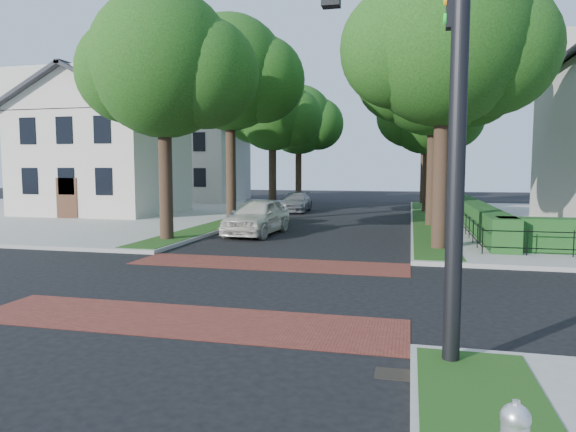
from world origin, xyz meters
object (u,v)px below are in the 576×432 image
object	(u,v)px
traffic_signal	(444,61)
parked_car_rear	(296,202)
parked_car_front	(257,216)
parked_car_middle	(258,213)

from	to	relation	value
traffic_signal	parked_car_rear	bearing A→B (deg)	107.02
parked_car_front	parked_car_rear	distance (m)	13.05
parked_car_rear	traffic_signal	bearing A→B (deg)	-76.45
parked_car_middle	parked_car_rear	world-z (taller)	parked_car_rear
parked_car_middle	parked_car_rear	size ratio (longest dim) A/B	0.88
parked_car_front	parked_car_middle	size ratio (longest dim) A/B	1.20
traffic_signal	parked_car_rear	size ratio (longest dim) A/B	1.66
parked_car_middle	parked_car_rear	bearing A→B (deg)	97.35
traffic_signal	parked_car_rear	distance (m)	29.26
parked_car_front	parked_car_middle	world-z (taller)	parked_car_front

